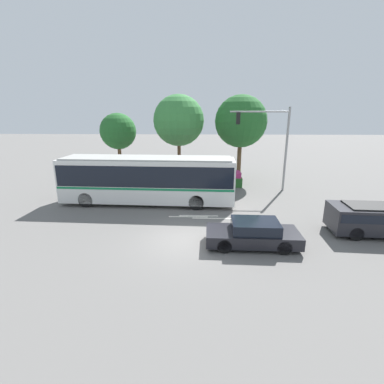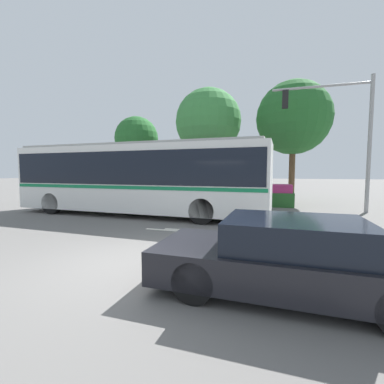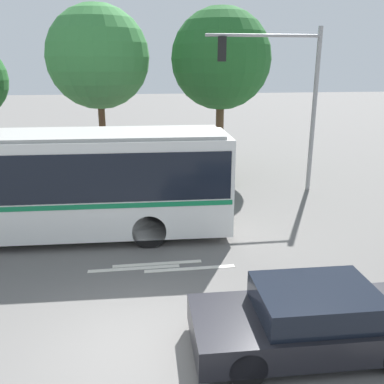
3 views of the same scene
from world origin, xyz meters
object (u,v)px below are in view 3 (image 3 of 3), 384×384
at_px(city_bus, 33,179).
at_px(street_tree_right, 221,59).
at_px(sedan_foreground, 310,320).
at_px(street_tree_centre, 98,57).
at_px(traffic_light_pole, 289,87).

distance_m(city_bus, street_tree_right, 10.69).
height_order(sedan_foreground, street_tree_centre, street_tree_centre).
distance_m(street_tree_centre, street_tree_right, 5.55).
distance_m(city_bus, sedan_foreground, 8.92).
distance_m(traffic_light_pole, street_tree_centre, 8.45).
xyz_separation_m(street_tree_centre, street_tree_right, (5.55, -0.09, -0.07)).
height_order(traffic_light_pole, street_tree_right, street_tree_right).
relative_size(city_bus, sedan_foreground, 2.70).
distance_m(sedan_foreground, street_tree_centre, 15.04).
bearing_deg(sedan_foreground, street_tree_right, -92.75).
xyz_separation_m(city_bus, traffic_light_pole, (9.24, 3.72, 2.44)).
bearing_deg(street_tree_right, city_bus, -135.30).
relative_size(sedan_foreground, street_tree_right, 0.57).
bearing_deg(traffic_light_pole, street_tree_right, -58.41).
distance_m(sedan_foreground, street_tree_right, 14.26).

